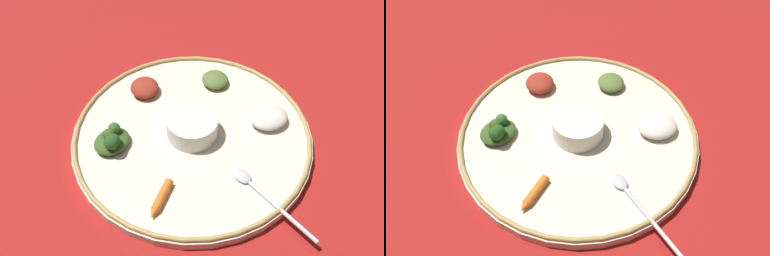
% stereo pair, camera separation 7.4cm
% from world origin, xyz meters
% --- Properties ---
extents(ground_plane, '(2.40, 2.40, 0.00)m').
position_xyz_m(ground_plane, '(0.00, 0.00, 0.00)').
color(ground_plane, maroon).
extents(platter, '(0.43, 0.43, 0.02)m').
position_xyz_m(platter, '(0.00, 0.00, 0.01)').
color(platter, beige).
rests_on(platter, ground_plane).
extents(platter_rim, '(0.43, 0.43, 0.01)m').
position_xyz_m(platter_rim, '(0.00, 0.00, 0.02)').
color(platter_rim, tan).
rests_on(platter_rim, platter).
extents(center_bowl, '(0.09, 0.09, 0.04)m').
position_xyz_m(center_bowl, '(0.00, 0.00, 0.04)').
color(center_bowl, silver).
rests_on(center_bowl, platter).
extents(spoon, '(0.05, 0.17, 0.01)m').
position_xyz_m(spoon, '(0.03, 0.16, 0.02)').
color(spoon, silver).
rests_on(spoon, platter).
extents(greens_pile, '(0.07, 0.06, 0.04)m').
position_xyz_m(greens_pile, '(0.11, -0.09, 0.03)').
color(greens_pile, '#385623').
rests_on(greens_pile, platter).
extents(carrot_near_spoon, '(0.07, 0.03, 0.01)m').
position_xyz_m(carrot_near_spoon, '(0.14, 0.05, 0.02)').
color(carrot_near_spoon, orange).
rests_on(carrot_near_spoon, platter).
extents(mound_rice_white, '(0.09, 0.09, 0.03)m').
position_xyz_m(mound_rice_white, '(-0.11, 0.09, 0.03)').
color(mound_rice_white, silver).
rests_on(mound_rice_white, platter).
extents(mound_beet, '(0.08, 0.08, 0.03)m').
position_xyz_m(mound_beet, '(-0.03, -0.14, 0.03)').
color(mound_beet, maroon).
rests_on(mound_beet, platter).
extents(mound_collards, '(0.07, 0.07, 0.02)m').
position_xyz_m(mound_collards, '(-0.13, -0.04, 0.03)').
color(mound_collards, '#567033').
rests_on(mound_collards, platter).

